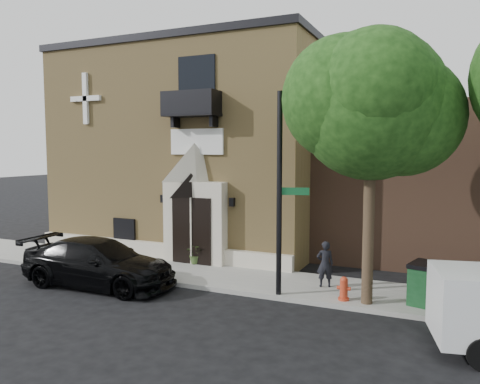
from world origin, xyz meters
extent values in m
plane|color=black|center=(0.00, 0.00, 0.00)|extent=(120.00, 120.00, 0.00)
cube|color=gray|center=(1.00, 1.50, 0.07)|extent=(42.00, 3.00, 0.15)
cube|color=tan|center=(-3.00, 8.00, 4.50)|extent=(12.00, 10.00, 9.00)
cube|color=black|center=(-3.00, 8.00, 9.15)|extent=(12.20, 10.20, 0.30)
cube|color=beige|center=(-3.00, 2.88, 0.45)|extent=(12.00, 0.30, 0.60)
cube|color=beige|center=(-1.00, 2.75, 1.75)|extent=(2.60, 0.55, 3.20)
pyramid|color=beige|center=(-1.00, 2.75, 4.10)|extent=(2.60, 0.55, 1.50)
cube|color=black|center=(-1.00, 2.46, 1.45)|extent=(1.70, 0.06, 2.60)
cube|color=beige|center=(-1.00, 2.42, 1.45)|extent=(0.06, 0.04, 2.60)
cube|color=white|center=(-1.00, 2.94, 4.90)|extent=(2.30, 0.10, 1.00)
cube|color=black|center=(-1.00, 2.55, 5.90)|extent=(2.20, 0.90, 0.10)
cube|color=black|center=(-1.00, 2.12, 6.35)|extent=(2.20, 0.06, 0.90)
cube|color=black|center=(-2.05, 2.55, 6.35)|extent=(0.06, 0.90, 0.90)
cube|color=black|center=(0.05, 2.55, 6.35)|extent=(0.06, 0.90, 0.90)
cube|color=black|center=(-1.00, 2.97, 7.10)|extent=(1.60, 0.08, 2.20)
cube|color=white|center=(-6.50, 2.92, 6.80)|extent=(0.22, 0.14, 2.20)
cube|color=white|center=(-6.50, 2.92, 6.80)|extent=(1.60, 0.14, 0.22)
cube|color=black|center=(-4.60, 2.95, 1.15)|extent=(1.10, 0.10, 1.00)
cube|color=orange|center=(-4.60, 2.98, 1.15)|extent=(0.85, 0.06, 0.75)
cube|color=black|center=(-2.55, 2.88, 2.60)|extent=(0.18, 0.18, 0.32)
cube|color=black|center=(0.55, 2.88, 2.60)|extent=(0.18, 0.18, 0.32)
cylinder|color=#38281C|center=(6.00, 0.45, 2.25)|extent=(0.32, 0.32, 4.20)
sphere|color=black|center=(6.00, 0.45, 5.82)|extent=(4.20, 4.20, 4.20)
sphere|color=black|center=(6.80, 0.75, 5.52)|extent=(3.36, 3.36, 3.36)
sphere|color=black|center=(5.30, 0.25, 6.02)|extent=(3.57, 3.57, 3.57)
sphere|color=black|center=(6.20, -0.25, 6.22)|extent=(3.15, 3.15, 3.15)
imported|color=black|center=(-2.62, -0.96, 0.79)|extent=(5.53, 2.41, 1.58)
cylinder|color=black|center=(8.46, -0.77, 0.35)|extent=(0.74, 0.38, 0.70)
cylinder|color=black|center=(3.38, 0.20, 3.24)|extent=(0.16, 0.16, 6.18)
cube|color=#145D2F|center=(3.83, 0.34, 3.34)|extent=(0.85, 0.30, 0.23)
cube|color=#145D2F|center=(3.25, 0.64, 3.60)|extent=(0.30, 0.85, 0.23)
cylinder|color=#B0341B|center=(5.33, 0.45, 0.19)|extent=(0.32, 0.32, 0.07)
cylinder|color=#B0341B|center=(5.33, 0.45, 0.47)|extent=(0.23, 0.23, 0.49)
sphere|color=#B0341B|center=(5.33, 0.45, 0.74)|extent=(0.23, 0.23, 0.23)
cylinder|color=#B0341B|center=(5.33, 0.45, 0.51)|extent=(0.40, 0.11, 0.11)
cube|color=#0F3718|center=(8.06, 0.94, 0.70)|extent=(1.99, 1.42, 1.09)
cube|color=black|center=(8.06, 0.94, 1.29)|extent=(2.05, 1.48, 0.12)
imported|color=#415A2A|center=(-0.85, 2.54, 0.54)|extent=(0.75, 0.67, 0.77)
imported|color=black|center=(4.49, 1.56, 0.90)|extent=(0.64, 0.54, 1.50)
camera|label=1|loc=(8.05, -13.11, 4.59)|focal=35.00mm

